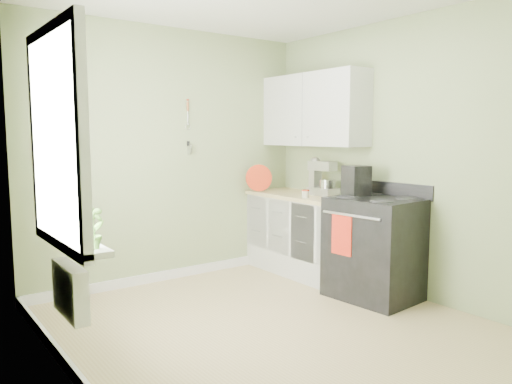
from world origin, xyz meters
TOP-DOWN VIEW (x-y plane):
  - floor at (0.00, 0.00)m, footprint 3.20×3.60m
  - wall_back at (0.00, 1.81)m, footprint 3.20×0.02m
  - wall_left at (-1.61, 0.00)m, footprint 0.02×3.60m
  - wall_right at (1.61, 0.00)m, footprint 0.02×3.60m
  - base_cabinets at (1.30, 1.00)m, footprint 0.60×1.60m
  - countertop at (1.29, 1.00)m, footprint 0.64×1.60m
  - upper_cabinets at (1.43, 1.10)m, footprint 0.35×1.40m
  - window at (-1.58, 0.30)m, footprint 0.06×1.14m
  - window_sill at (-1.51, 0.30)m, footprint 0.18×1.14m
  - radiator at (-1.54, 0.25)m, footprint 0.12×0.50m
  - wall_utensils at (0.20, 1.78)m, footprint 0.02×0.14m
  - stove at (1.28, 0.05)m, footprint 0.76×0.85m
  - stand_mixer at (1.40, 0.93)m, footprint 0.23×0.36m
  - kettle at (1.09, 1.72)m, footprint 0.20×0.12m
  - coffee_maker at (1.26, 0.30)m, footprint 0.25×0.27m
  - red_tray at (1.05, 1.63)m, footprint 0.32×0.17m
  - jar at (1.07, 0.84)m, footprint 0.08×0.08m
  - plant_a at (-1.50, -0.15)m, footprint 0.17×0.14m
  - plant_b at (-1.50, 0.34)m, footprint 0.20×0.20m
  - plant_c at (-1.50, 0.46)m, footprint 0.22×0.22m

SIDE VIEW (x-z plane):
  - floor at x=0.00m, z-range -0.02..0.00m
  - base_cabinets at x=1.30m, z-range 0.00..0.87m
  - stove at x=1.28m, z-range -0.06..1.05m
  - radiator at x=-1.54m, z-range 0.38..0.73m
  - window_sill at x=-1.51m, z-range 0.86..0.90m
  - countertop at x=1.29m, z-range 0.87..0.91m
  - jar at x=1.07m, z-range 0.91..1.00m
  - kettle at x=1.09m, z-range 0.91..1.11m
  - plant_a at x=-1.50m, z-range 0.90..1.17m
  - plant_b at x=-1.50m, z-range 0.90..1.18m
  - plant_c at x=-1.50m, z-range 0.90..1.22m
  - red_tray at x=1.05m, z-range 0.91..1.23m
  - coffee_maker at x=1.26m, z-range 0.90..1.26m
  - stand_mixer at x=1.40m, z-range 0.88..1.30m
  - wall_back at x=0.00m, z-range 0.00..2.70m
  - wall_left at x=-1.61m, z-range 0.00..2.70m
  - wall_right at x=1.61m, z-range 0.00..2.70m
  - window at x=-1.58m, z-range 0.83..2.27m
  - wall_utensils at x=0.20m, z-range 1.27..1.85m
  - upper_cabinets at x=1.43m, z-range 1.45..2.25m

